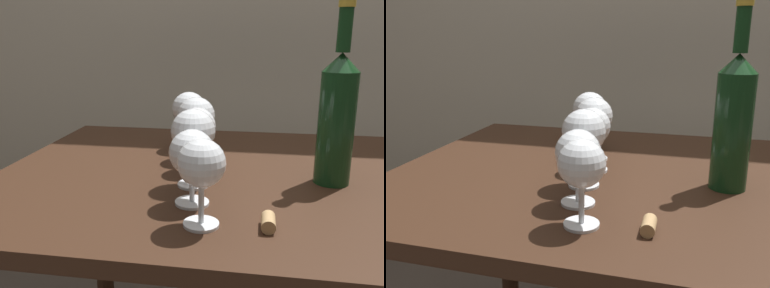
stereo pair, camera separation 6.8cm
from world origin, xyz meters
TOP-DOWN VIEW (x-y plane):
  - dining_table at (0.00, 0.00)m, footprint 1.12×0.76m
  - wine_glass_chardonnay at (-0.09, -0.26)m, footprint 0.07×0.07m
  - wine_glass_white at (-0.12, -0.18)m, footprint 0.08×0.08m
  - wine_glass_amber at (-0.13, -0.09)m, footprint 0.08×0.08m
  - wine_glass_port at (-0.14, 0.00)m, footprint 0.08×0.08m
  - wine_glass_merlot at (-0.15, 0.08)m, footprint 0.09×0.09m
  - wine_glass_cabernet at (-0.19, 0.17)m, footprint 0.09×0.09m
  - wine_bottle at (0.14, -0.03)m, footprint 0.07×0.07m
  - cork at (0.01, -0.25)m, footprint 0.02×0.04m

SIDE VIEW (x-z plane):
  - dining_table at x=0.00m, z-range 0.27..1.05m
  - cork at x=0.01m, z-range 0.78..0.80m
  - wine_glass_white at x=-0.12m, z-range 0.80..0.94m
  - wine_glass_port at x=-0.14m, z-range 0.80..0.94m
  - wine_glass_chardonnay at x=-0.09m, z-range 0.81..0.95m
  - wine_glass_cabernet at x=-0.19m, z-range 0.81..0.95m
  - wine_glass_merlot at x=-0.15m, z-range 0.81..0.95m
  - wine_glass_amber at x=-0.13m, z-range 0.81..0.96m
  - wine_bottle at x=0.14m, z-range 0.74..1.09m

